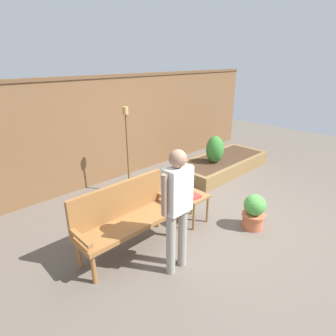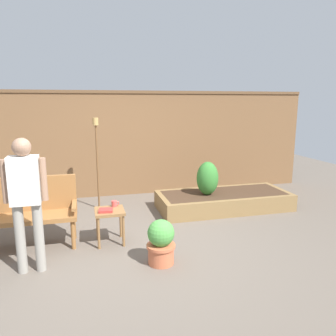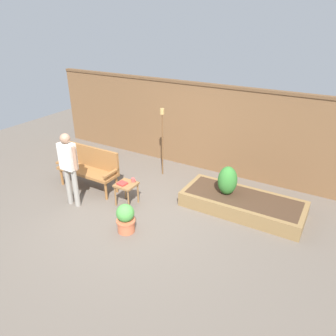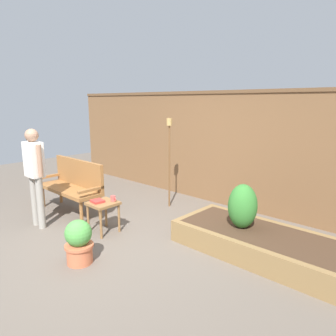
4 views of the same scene
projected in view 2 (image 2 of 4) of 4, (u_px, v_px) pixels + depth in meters
The scene contains 11 objects.
ground_plane at pixel (138, 246), 4.47m from camera, with size 14.00×14.00×0.00m, color #60564C.
fence_back at pixel (116, 144), 6.72m from camera, with size 8.40×0.14×2.16m.
garden_bench at pixel (21, 208), 4.37m from camera, with size 1.44×0.48×0.94m.
side_table at pixel (110, 216), 4.50m from camera, with size 0.40×0.40×0.48m.
cup_on_table at pixel (114, 204), 4.62m from camera, with size 0.11×0.08×0.08m.
book_on_table at pixel (106, 210), 4.41m from camera, with size 0.18×0.16×0.03m, color #B2332D.
potted_boxwood at pixel (161, 242), 3.94m from camera, with size 0.35×0.35×0.56m.
raised_planter_bed at pixel (224, 201), 6.01m from camera, with size 2.40×1.00×0.30m.
shrub_near_bench at pixel (207, 178), 5.80m from camera, with size 0.39×0.39×0.60m.
tiki_torch at pixel (97, 147), 5.81m from camera, with size 0.10×0.10×1.66m.
person_by_bench at pixel (26, 194), 3.62m from camera, with size 0.47×0.20×1.56m.
Camera 2 is at (-0.65, -4.14, 1.94)m, focal length 34.88 mm.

